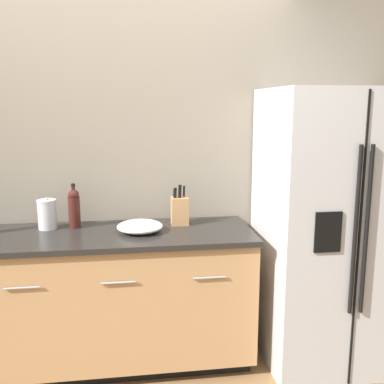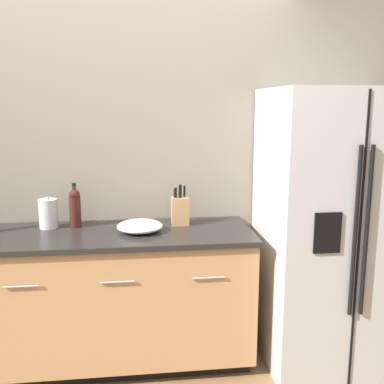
# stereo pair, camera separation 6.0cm
# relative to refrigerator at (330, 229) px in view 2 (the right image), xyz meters

# --- Properties ---
(wall_back) EXTENTS (10.00, 0.05, 2.60)m
(wall_back) POSITION_rel_refrigerator_xyz_m (-1.43, 0.42, 0.38)
(wall_back) COLOR gray
(wall_back) RESTS_ON ground_plane
(counter_unit) EXTENTS (2.28, 0.64, 0.92)m
(counter_unit) POSITION_rel_refrigerator_xyz_m (-1.67, 0.08, -0.45)
(counter_unit) COLOR black
(counter_unit) RESTS_ON ground_plane
(refrigerator) EXTENTS (0.87, 0.81, 1.83)m
(refrigerator) POSITION_rel_refrigerator_xyz_m (0.00, 0.00, 0.00)
(refrigerator) COLOR #B2B2B5
(refrigerator) RESTS_ON ground_plane
(knife_block) EXTENTS (0.11, 0.11, 0.28)m
(knife_block) POSITION_rel_refrigerator_xyz_m (-0.99, 0.21, 0.11)
(knife_block) COLOR #A87A4C
(knife_block) RESTS_ON counter_unit
(wine_bottle) EXTENTS (0.08, 0.08, 0.30)m
(wine_bottle) POSITION_rel_refrigerator_xyz_m (-1.69, 0.23, 0.14)
(wine_bottle) COLOR #3D1914
(wine_bottle) RESTS_ON counter_unit
(steel_canister) EXTENTS (0.12, 0.12, 0.21)m
(steel_canister) POSITION_rel_refrigerator_xyz_m (-1.86, 0.23, 0.10)
(steel_canister) COLOR #B7B7BA
(steel_canister) RESTS_ON counter_unit
(mixing_bowl) EXTENTS (0.30, 0.30, 0.07)m
(mixing_bowl) POSITION_rel_refrigerator_xyz_m (-1.26, 0.07, 0.04)
(mixing_bowl) COLOR white
(mixing_bowl) RESTS_ON counter_unit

